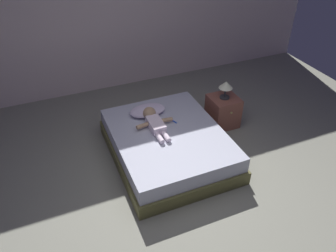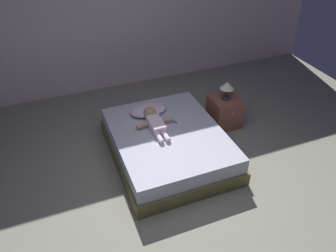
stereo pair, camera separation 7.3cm
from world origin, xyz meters
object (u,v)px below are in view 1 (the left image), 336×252
at_px(toothbrush, 172,120).
at_px(nightstand, 223,111).
at_px(baby, 154,121).
at_px(lamp, 226,86).
at_px(bed, 168,144).
at_px(pillow, 148,110).

distance_m(toothbrush, nightstand, 0.93).
xyz_separation_m(baby, lamp, (1.18, 0.16, 0.20)).
bearing_deg(toothbrush, nightstand, 9.39).
relative_size(nightstand, lamp, 1.74).
relative_size(bed, lamp, 6.63).
bearing_deg(nightstand, toothbrush, -170.61).
distance_m(pillow, nightstand, 1.19).
bearing_deg(bed, toothbrush, 54.32).
distance_m(pillow, lamp, 1.19).
bearing_deg(pillow, nightstand, -6.96).
bearing_deg(bed, lamp, 19.09).
bearing_deg(lamp, bed, -160.91).
distance_m(pillow, baby, 0.30).
relative_size(bed, toothbrush, 11.85).
bearing_deg(pillow, baby, -93.42).
bearing_deg(nightstand, baby, -172.39).
bearing_deg(nightstand, lamp, 90.00).
relative_size(bed, pillow, 3.54).
height_order(nightstand, lamp, lamp).
relative_size(pillow, lamp, 1.87).
bearing_deg(toothbrush, bed, -125.68).
xyz_separation_m(bed, pillow, (-0.10, 0.51, 0.26)).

